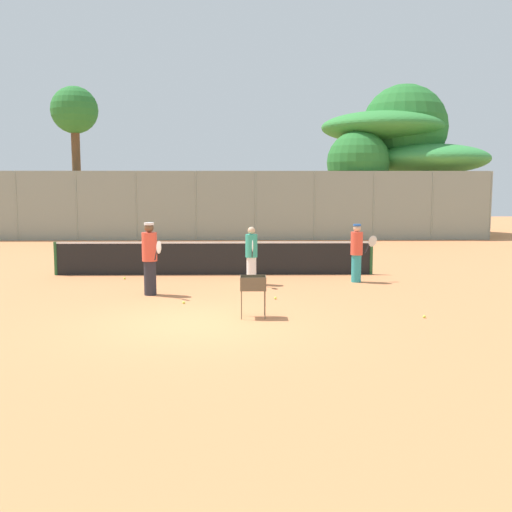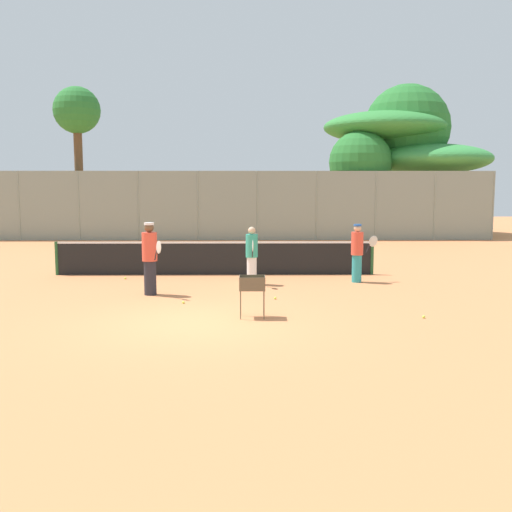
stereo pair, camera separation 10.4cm
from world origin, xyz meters
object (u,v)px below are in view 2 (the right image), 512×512
player_yellow_shirt (252,255)px  ball_cart (253,287)px  player_white_outfit (357,252)px  parked_car (130,222)px  tennis_net (215,257)px  player_red_cap (150,258)px

player_yellow_shirt → ball_cart: bearing=-3.1°
player_white_outfit → parked_car: 20.53m
parked_car → ball_cart: bearing=-72.5°
tennis_net → ball_cart: (1.18, -6.19, 0.13)m
parked_car → player_white_outfit: bearing=-60.2°
player_red_cap → ball_cart: player_red_cap is taller
tennis_net → ball_cart: tennis_net is taller
player_white_outfit → ball_cart: bearing=-142.5°
player_yellow_shirt → parked_car: player_yellow_shirt is taller
player_white_outfit → tennis_net: bearing=142.0°
player_red_cap → player_white_outfit: bearing=75.3°
player_white_outfit → ball_cart: player_white_outfit is taller
player_red_cap → player_yellow_shirt: bearing=87.4°
tennis_net → player_yellow_shirt: bearing=-57.9°
player_white_outfit → ball_cart: size_ratio=1.88×
player_red_cap → parked_car: 20.27m
player_red_cap → parked_car: (-4.41, 19.79, -0.33)m
player_red_cap → parked_car: player_red_cap is taller
player_yellow_shirt → ball_cart: (0.00, -4.31, -0.18)m
player_white_outfit → player_yellow_shirt: 3.15m
player_white_outfit → player_yellow_shirt: bearing=168.1°
player_red_cap → ball_cart: bearing=11.1°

